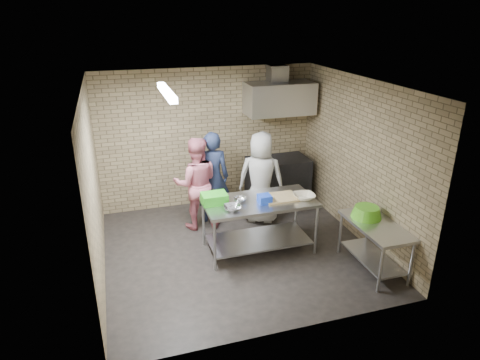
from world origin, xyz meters
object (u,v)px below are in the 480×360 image
Objects in this scene: green_crate at (214,198)px; green_basin at (366,212)px; bottle_red at (278,100)px; woman_pink at (196,184)px; bottle_green at (297,100)px; woman_white at (261,178)px; prep_table at (259,225)px; blue_tub at (265,199)px; man_navy at (212,177)px; side_counter at (374,246)px; stove at (278,180)px.

green_basin is at bearing -22.67° from green_crate.
bottle_red is 2.37m from woman_pink.
woman_white is (-1.09, -0.99, -1.17)m from bottle_green.
woman_pink is (-0.79, 1.09, 0.40)m from prep_table.
blue_tub is 0.42× the size of green_basin.
prep_table is 11.72× the size of bottle_green.
woman_pink is (-2.26, -0.88, -1.18)m from bottle_green.
bottle_green reaches higher than man_navy.
side_counter is at bearing -33.20° from blue_tub.
prep_table is at bearing 151.77° from green_basin.
woman_pink is (-1.81, -0.64, 0.39)m from stove.
woman_pink reaches higher than blue_tub.
man_navy is at bearing 110.67° from prep_table.
woman_white reaches higher than side_counter.
man_navy is 0.36m from woman_pink.
man_navy is at bearing 133.53° from green_basin.
stove is at bearing -152.82° from woman_pink.
side_counter is 1.00× the size of stove.
side_counter is 1.78m from blue_tub.
prep_table is 0.52m from blue_tub.
bottle_red reaches higher than prep_table.
green_basin is (1.40, -0.68, -0.11)m from blue_tub.
woman_pink is at bearing 140.20° from green_basin.
blue_tub is 1.55m from green_basin.
green_crate is (-1.72, -1.60, 0.51)m from stove.
green_crate is 3.03m from bottle_green.
green_crate is 0.23× the size of woman_white.
side_counter is at bearing -82.38° from bottle_red.
bottle_green is 0.09× the size of man_navy.
woman_pink is (-0.84, 1.19, -0.11)m from blue_tub.
woman_white is (0.33, 1.07, -0.09)m from blue_tub.
prep_table is 2.91m from bottle_green.
woman_pink reaches higher than stove.
man_navy is at bearing 130.49° from side_counter.
stove is at bearing -104.51° from woman_white.
stove is at bearing 99.29° from side_counter.
blue_tub is 0.11× the size of woman_white.
woman_white reaches higher than green_basin.
woman_white reaches higher than stove.
woman_white is (0.38, 0.97, 0.41)m from prep_table.
prep_table is 9.00× the size of blue_tub.
bottle_red is at bearing 63.80° from blue_tub.
stove is (-0.45, 2.75, 0.08)m from side_counter.
green_basin is 0.27× the size of man_navy.
woman_pink reaches higher than prep_table.
prep_table is at bearing -120.50° from stove.
bottle_green is at bearing 53.27° from prep_table.
stove is at bearing 59.50° from prep_table.
bottle_green is (2.17, 1.84, 1.06)m from green_crate.
green_basin is 0.28× the size of woman_pink.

